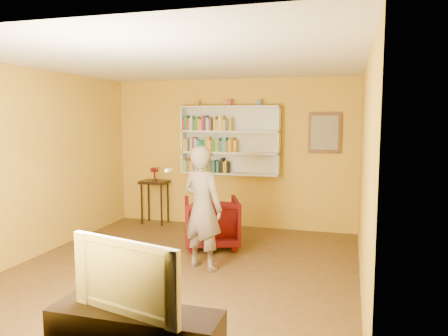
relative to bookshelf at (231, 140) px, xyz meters
The scene contains 15 objects.
room_shell 2.48m from the bookshelf, 90.00° to the right, with size 5.30×5.80×2.88m.
bookshelf is the anchor object (origin of this frame).
books_row_lower 0.65m from the bookshelf, 166.01° to the right, with size 0.86×0.19×0.27m.
books_row_middle 0.39m from the bookshelf, 163.87° to the right, with size 1.00×0.19×0.26m.
books_row_upper 0.53m from the bookshelf, 166.00° to the right, with size 0.91×0.19×0.27m.
ornament_left 0.91m from the bookshelf, behind, with size 0.07×0.07×0.09m, color #9D5D2D.
ornament_centre 0.68m from the bookshelf, 99.67° to the right, with size 0.08×0.08×0.12m, color maroon.
ornament_right 0.85m from the bookshelf, ahead, with size 0.07×0.07×0.10m, color slate.
framed_painting 1.66m from the bookshelf, ahead, with size 0.55×0.05×0.70m.
console_table 1.72m from the bookshelf, behind, with size 0.50×0.39×0.83m.
ruby_lustre 1.58m from the bookshelf, behind, with size 0.16×0.15×0.25m.
armchair 1.77m from the bookshelf, 88.12° to the right, with size 0.82×0.85×0.77m, color #40040B.
person 2.41m from the bookshelf, 84.08° to the right, with size 0.60×0.39×1.65m, color #67584B.
game_remote 2.65m from the bookshelf, 91.75° to the right, with size 0.04×0.15×0.04m, color white.
television 4.75m from the bookshelf, 83.96° to the right, with size 1.03×0.14×0.59m, color black.
Camera 1 is at (2.09, -5.21, 2.01)m, focal length 35.00 mm.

